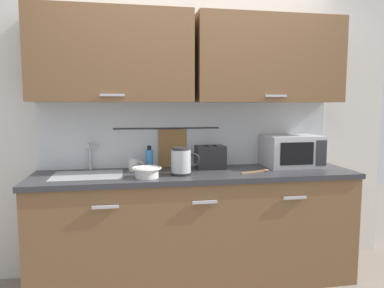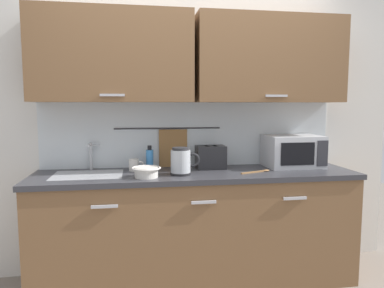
% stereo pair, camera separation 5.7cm
% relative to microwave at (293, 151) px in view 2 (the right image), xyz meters
% --- Properties ---
extents(counter_unit, '(2.53, 0.64, 0.90)m').
position_rel_microwave_xyz_m(counter_unit, '(-0.86, -0.11, -0.58)').
color(counter_unit, brown).
rests_on(counter_unit, ground).
extents(back_wall_assembly, '(3.70, 0.41, 2.50)m').
position_rel_microwave_xyz_m(back_wall_assembly, '(-0.85, 0.12, 0.49)').
color(back_wall_assembly, silver).
rests_on(back_wall_assembly, ground).
extents(sink_faucet, '(0.09, 0.17, 0.22)m').
position_rel_microwave_xyz_m(sink_faucet, '(-1.69, 0.12, 0.01)').
color(sink_faucet, '#B2B5BA').
rests_on(sink_faucet, counter_unit).
extents(microwave, '(0.46, 0.35, 0.27)m').
position_rel_microwave_xyz_m(microwave, '(0.00, 0.00, 0.00)').
color(microwave, silver).
rests_on(microwave, counter_unit).
extents(electric_kettle, '(0.23, 0.16, 0.21)m').
position_rel_microwave_xyz_m(electric_kettle, '(-0.99, -0.20, -0.03)').
color(electric_kettle, black).
rests_on(electric_kettle, counter_unit).
extents(dish_soap_bottle, '(0.06, 0.06, 0.20)m').
position_rel_microwave_xyz_m(dish_soap_bottle, '(-1.21, 0.08, -0.05)').
color(dish_soap_bottle, '#3F8CD8').
rests_on(dish_soap_bottle, counter_unit).
extents(mug_near_sink, '(0.12, 0.08, 0.09)m').
position_rel_microwave_xyz_m(mug_near_sink, '(-1.34, 0.02, -0.09)').
color(mug_near_sink, silver).
rests_on(mug_near_sink, counter_unit).
extents(mixing_bowl, '(0.21, 0.21, 0.08)m').
position_rel_microwave_xyz_m(mixing_bowl, '(-1.25, -0.26, -0.09)').
color(mixing_bowl, silver).
rests_on(mixing_bowl, counter_unit).
extents(toaster, '(0.26, 0.17, 0.19)m').
position_rel_microwave_xyz_m(toaster, '(-0.71, 0.04, -0.04)').
color(toaster, '#232326').
rests_on(toaster, counter_unit).
extents(wooden_spoon, '(0.27, 0.12, 0.01)m').
position_rel_microwave_xyz_m(wooden_spoon, '(-0.37, -0.19, -0.13)').
color(wooden_spoon, '#9E7042').
rests_on(wooden_spoon, counter_unit).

